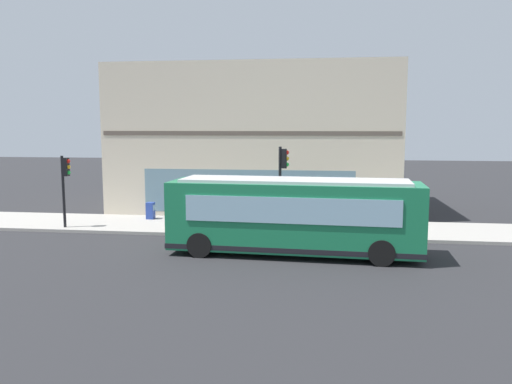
{
  "coord_description": "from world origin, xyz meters",
  "views": [
    {
      "loc": [
        -20.39,
        -4.16,
        5.15
      ],
      "look_at": [
        1.73,
        -1.2,
        2.28
      ],
      "focal_mm": 35.83,
      "sensor_mm": 36.0,
      "label": 1
    }
  ],
  "objects_px": {
    "pedestrian_near_hydrant": "(299,204)",
    "pedestrian_walking_along_curb": "(343,209)",
    "fire_hydrant": "(233,215)",
    "traffic_light_near_corner": "(283,173)",
    "traffic_light_down_block": "(65,178)",
    "pedestrian_near_building_entrance": "(328,203)",
    "city_bus_nearside": "(293,217)",
    "pedestrian_by_light_pole": "(300,209)",
    "newspaper_vending_box": "(151,211)"
  },
  "relations": [
    {
      "from": "traffic_light_near_corner",
      "to": "fire_hydrant",
      "type": "xyz_separation_m",
      "value": [
        2.59,
        2.83,
        -2.47
      ]
    },
    {
      "from": "fire_hydrant",
      "to": "traffic_light_near_corner",
      "type": "bearing_deg",
      "value": -132.44
    },
    {
      "from": "pedestrian_near_hydrant",
      "to": "traffic_light_down_block",
      "type": "bearing_deg",
      "value": 101.04
    },
    {
      "from": "pedestrian_near_hydrant",
      "to": "pedestrian_walking_along_curb",
      "type": "distance_m",
      "value": 2.36
    },
    {
      "from": "fire_hydrant",
      "to": "pedestrian_near_hydrant",
      "type": "distance_m",
      "value": 3.59
    },
    {
      "from": "pedestrian_near_building_entrance",
      "to": "newspaper_vending_box",
      "type": "height_order",
      "value": "pedestrian_near_building_entrance"
    },
    {
      "from": "fire_hydrant",
      "to": "pedestrian_by_light_pole",
      "type": "xyz_separation_m",
      "value": [
        -1.31,
        -3.63,
        0.57
      ]
    },
    {
      "from": "pedestrian_walking_along_curb",
      "to": "traffic_light_near_corner",
      "type": "bearing_deg",
      "value": 116.36
    },
    {
      "from": "pedestrian_by_light_pole",
      "to": "pedestrian_walking_along_curb",
      "type": "bearing_deg",
      "value": -85.96
    },
    {
      "from": "city_bus_nearside",
      "to": "pedestrian_near_building_entrance",
      "type": "distance_m",
      "value": 6.7
    },
    {
      "from": "traffic_light_near_corner",
      "to": "fire_hydrant",
      "type": "relative_size",
      "value": 5.5
    },
    {
      "from": "traffic_light_down_block",
      "to": "pedestrian_near_hydrant",
      "type": "height_order",
      "value": "traffic_light_down_block"
    },
    {
      "from": "fire_hydrant",
      "to": "pedestrian_near_hydrant",
      "type": "xyz_separation_m",
      "value": [
        -0.42,
        -3.49,
        0.7
      ]
    },
    {
      "from": "pedestrian_near_building_entrance",
      "to": "pedestrian_walking_along_curb",
      "type": "height_order",
      "value": "pedestrian_near_building_entrance"
    },
    {
      "from": "traffic_light_down_block",
      "to": "pedestrian_near_hydrant",
      "type": "xyz_separation_m",
      "value": [
        2.23,
        -11.41,
        -1.43
      ]
    },
    {
      "from": "traffic_light_down_block",
      "to": "pedestrian_by_light_pole",
      "type": "distance_m",
      "value": 11.73
    },
    {
      "from": "traffic_light_near_corner",
      "to": "traffic_light_down_block",
      "type": "height_order",
      "value": "traffic_light_near_corner"
    },
    {
      "from": "traffic_light_near_corner",
      "to": "fire_hydrant",
      "type": "height_order",
      "value": "traffic_light_near_corner"
    },
    {
      "from": "pedestrian_near_hydrant",
      "to": "pedestrian_near_building_entrance",
      "type": "bearing_deg",
      "value": -57.79
    },
    {
      "from": "city_bus_nearside",
      "to": "pedestrian_near_building_entrance",
      "type": "relative_size",
      "value": 5.84
    },
    {
      "from": "fire_hydrant",
      "to": "pedestrian_by_light_pole",
      "type": "distance_m",
      "value": 3.9
    },
    {
      "from": "city_bus_nearside",
      "to": "fire_hydrant",
      "type": "height_order",
      "value": "city_bus_nearside"
    },
    {
      "from": "pedestrian_near_building_entrance",
      "to": "traffic_light_near_corner",
      "type": "bearing_deg",
      "value": 145.31
    },
    {
      "from": "pedestrian_near_hydrant",
      "to": "newspaper_vending_box",
      "type": "height_order",
      "value": "pedestrian_near_hydrant"
    },
    {
      "from": "traffic_light_near_corner",
      "to": "pedestrian_near_building_entrance",
      "type": "distance_m",
      "value": 4.21
    },
    {
      "from": "fire_hydrant",
      "to": "pedestrian_walking_along_curb",
      "type": "distance_m",
      "value": 5.88
    },
    {
      "from": "city_bus_nearside",
      "to": "traffic_light_near_corner",
      "type": "height_order",
      "value": "traffic_light_near_corner"
    },
    {
      "from": "traffic_light_near_corner",
      "to": "pedestrian_near_hydrant",
      "type": "xyz_separation_m",
      "value": [
        2.17,
        -0.66,
        -1.78
      ]
    },
    {
      "from": "pedestrian_near_hydrant",
      "to": "newspaper_vending_box",
      "type": "bearing_deg",
      "value": 85.97
    },
    {
      "from": "pedestrian_near_building_entrance",
      "to": "pedestrian_by_light_pole",
      "type": "bearing_deg",
      "value": 143.32
    },
    {
      "from": "city_bus_nearside",
      "to": "newspaper_vending_box",
      "type": "bearing_deg",
      "value": 52.87
    },
    {
      "from": "traffic_light_down_block",
      "to": "pedestrian_walking_along_curb",
      "type": "xyz_separation_m",
      "value": [
        1.49,
        -13.65,
        -1.52
      ]
    },
    {
      "from": "city_bus_nearside",
      "to": "newspaper_vending_box",
      "type": "relative_size",
      "value": 11.28
    },
    {
      "from": "traffic_light_down_block",
      "to": "pedestrian_near_building_entrance",
      "type": "relative_size",
      "value": 2.05
    },
    {
      "from": "fire_hydrant",
      "to": "newspaper_vending_box",
      "type": "distance_m",
      "value": 4.58
    },
    {
      "from": "traffic_light_near_corner",
      "to": "traffic_light_down_block",
      "type": "distance_m",
      "value": 10.76
    },
    {
      "from": "pedestrian_near_building_entrance",
      "to": "pedestrian_walking_along_curb",
      "type": "relative_size",
      "value": 1.03
    },
    {
      "from": "city_bus_nearside",
      "to": "pedestrian_by_light_pole",
      "type": "xyz_separation_m",
      "value": [
        4.71,
        -0.07,
        -0.47
      ]
    },
    {
      "from": "traffic_light_down_block",
      "to": "newspaper_vending_box",
      "type": "bearing_deg",
      "value": -50.12
    },
    {
      "from": "pedestrian_near_hydrant",
      "to": "pedestrian_by_light_pole",
      "type": "bearing_deg",
      "value": -171.3
    },
    {
      "from": "fire_hydrant",
      "to": "pedestrian_walking_along_curb",
      "type": "bearing_deg",
      "value": -101.42
    },
    {
      "from": "pedestrian_by_light_pole",
      "to": "pedestrian_walking_along_curb",
      "type": "height_order",
      "value": "pedestrian_walking_along_curb"
    },
    {
      "from": "pedestrian_near_hydrant",
      "to": "pedestrian_walking_along_curb",
      "type": "bearing_deg",
      "value": -108.23
    },
    {
      "from": "traffic_light_down_block",
      "to": "pedestrian_by_light_pole",
      "type": "xyz_separation_m",
      "value": [
        1.34,
        -11.55,
        -1.55
      ]
    },
    {
      "from": "pedestrian_by_light_pole",
      "to": "fire_hydrant",
      "type": "bearing_deg",
      "value": 70.2
    },
    {
      "from": "traffic_light_down_block",
      "to": "pedestrian_near_building_entrance",
      "type": "xyz_separation_m",
      "value": [
        3.17,
        -12.91,
        -1.49
      ]
    },
    {
      "from": "newspaper_vending_box",
      "to": "traffic_light_down_block",
      "type": "bearing_deg",
      "value": 129.88
    },
    {
      "from": "pedestrian_near_building_entrance",
      "to": "newspaper_vending_box",
      "type": "distance_m",
      "value": 9.59
    },
    {
      "from": "pedestrian_near_building_entrance",
      "to": "pedestrian_by_light_pole",
      "type": "relative_size",
      "value": 1.06
    },
    {
      "from": "traffic_light_near_corner",
      "to": "fire_hydrant",
      "type": "distance_m",
      "value": 4.57
    }
  ]
}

